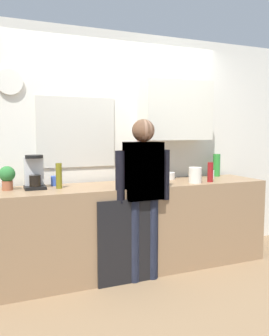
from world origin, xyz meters
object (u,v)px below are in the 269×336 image
(cup_terracotta_mug, at_px, (153,181))
(storage_canister, at_px, (195,175))
(potted_plant, at_px, (7,176))
(person_guest, at_px, (143,186))
(person_at_sink, at_px, (143,186))
(bottle_amber_beer, at_px, (144,171))
(bottle_red_vinegar, at_px, (210,172))
(coffee_maker, at_px, (34,174))
(mixing_bowl, at_px, (166,176))
(cup_white_mug, at_px, (211,174))
(bottle_olive_oil, at_px, (59,176))
(bottle_clear_soda, at_px, (217,165))
(bottle_dark_sauce, at_px, (153,175))
(cup_blue_mug, at_px, (55,181))

(cup_terracotta_mug, distance_m, storage_canister, 0.50)
(potted_plant, distance_m, person_guest, 1.30)
(cup_terracotta_mug, height_order, person_at_sink, person_at_sink)
(bottle_amber_beer, relative_size, person_at_sink, 0.14)
(storage_canister, bearing_deg, bottle_red_vinegar, -0.15)
(coffee_maker, xyz_separation_m, mixing_bowl, (1.51, 0.14, -0.11))
(cup_white_mug, height_order, person_guest, person_guest)
(bottle_olive_oil, relative_size, cup_terracotta_mug, 2.72)
(bottle_clear_soda, relative_size, mixing_bowl, 1.27)
(coffee_maker, relative_size, bottle_olive_oil, 1.32)
(potted_plant, relative_size, person_guest, 0.14)
(mixing_bowl, relative_size, person_at_sink, 0.14)
(bottle_dark_sauce, height_order, cup_white_mug, bottle_dark_sauce)
(bottle_red_vinegar, xyz_separation_m, mixing_bowl, (-0.34, 0.41, -0.07))
(bottle_amber_beer, relative_size, potted_plant, 1.00)
(bottle_olive_oil, bearing_deg, cup_white_mug, 2.99)
(bottle_dark_sauce, xyz_separation_m, mixing_bowl, (0.29, 0.27, -0.05))
(bottle_dark_sauce, relative_size, cup_terracotta_mug, 1.96)
(cup_terracotta_mug, relative_size, storage_canister, 0.54)
(bottle_olive_oil, xyz_separation_m, storage_canister, (1.44, -0.18, -0.04))
(bottle_olive_oil, xyz_separation_m, bottle_clear_soda, (2.01, 0.22, 0.01))
(cup_blue_mug, xyz_separation_m, person_guest, (0.77, -0.51, -0.03))
(mixing_bowl, relative_size, storage_canister, 1.29)
(bottle_amber_beer, xyz_separation_m, person_at_sink, (-0.22, -0.48, -0.09))
(cup_white_mug, height_order, cup_terracotta_mug, cup_white_mug)
(potted_plant, xyz_separation_m, storage_canister, (1.91, -0.27, -0.05))
(bottle_red_vinegar, distance_m, storage_canister, 0.20)
(cup_white_mug, bearing_deg, storage_canister, -144.98)
(mixing_bowl, bearing_deg, coffee_maker, -174.69)
(cup_white_mug, relative_size, potted_plant, 0.41)
(bottle_olive_oil, xyz_separation_m, bottle_red_vinegar, (1.63, -0.18, -0.01))
(cup_blue_mug, distance_m, cup_white_mug, 1.85)
(bottle_amber_beer, height_order, mixing_bowl, bottle_amber_beer)
(bottle_olive_oil, distance_m, storage_canister, 1.45)
(cup_blue_mug, relative_size, person_guest, 0.06)
(cup_blue_mug, bearing_deg, bottle_red_vinegar, -13.04)
(cup_blue_mug, height_order, potted_plant, potted_plant)
(cup_blue_mug, distance_m, mixing_bowl, 1.30)
(bottle_red_vinegar, relative_size, cup_blue_mug, 2.20)
(bottle_amber_beer, xyz_separation_m, cup_terracotta_mug, (-0.04, -0.34, -0.07))
(coffee_maker, bearing_deg, mixing_bowl, 5.31)
(cup_white_mug, relative_size, mixing_bowl, 0.43)
(mixing_bowl, relative_size, person_guest, 0.14)
(bottle_dark_sauce, distance_m, person_guest, 0.37)
(person_guest, bearing_deg, bottle_dark_sauce, -137.73)
(cup_blue_mug, relative_size, potted_plant, 0.43)
(bottle_amber_beer, xyz_separation_m, cup_white_mug, (0.86, -0.06, -0.07))
(person_at_sink, bearing_deg, storage_canister, 20.81)
(mixing_bowl, bearing_deg, bottle_dark_sauce, -137.20)
(mixing_bowl, distance_m, potted_plant, 1.77)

